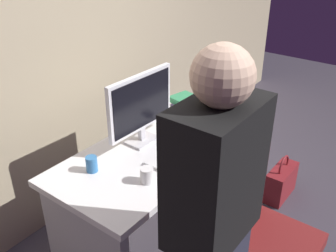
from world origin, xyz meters
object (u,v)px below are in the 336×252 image
(cup_by_monitor, at_px, (92,164))
(book_stack, at_px, (185,106))
(mouse, at_px, (202,133))
(keyboard, at_px, (174,152))
(cup_near_keyboard, at_px, (147,175))
(office_chair, at_px, (262,245))
(monitor, at_px, (141,105))
(desk, at_px, (162,173))
(person_at_desk, at_px, (211,234))
(handbag, at_px, (281,182))

(cup_by_monitor, height_order, book_stack, book_stack)
(mouse, bearing_deg, keyboard, 176.99)
(cup_near_keyboard, xyz_separation_m, book_stack, (0.79, 0.30, 0.03))
(office_chair, relative_size, mouse, 9.40)
(mouse, bearing_deg, office_chair, -120.45)
(monitor, xyz_separation_m, book_stack, (0.47, -0.00, -0.18))
(cup_by_monitor, distance_m, book_stack, 0.90)
(desk, xyz_separation_m, office_chair, (-0.12, -0.78, -0.08))
(person_at_desk, bearing_deg, mouse, 34.54)
(desk, xyz_separation_m, cup_near_keyboard, (-0.36, -0.18, 0.26))
(cup_near_keyboard, xyz_separation_m, cup_by_monitor, (-0.11, 0.31, 0.00))
(handbag, bearing_deg, book_stack, 126.41)
(desk, distance_m, office_chair, 0.79)
(person_at_desk, relative_size, keyboard, 3.81)
(mouse, xyz_separation_m, book_stack, (0.17, 0.26, 0.06))
(book_stack, bearing_deg, cup_near_keyboard, -159.02)
(cup_by_monitor, bearing_deg, cup_near_keyboard, -71.25)
(person_at_desk, bearing_deg, handbag, 8.34)
(cup_by_monitor, relative_size, handbag, 0.24)
(keyboard, bearing_deg, mouse, -4.09)
(desk, xyz_separation_m, cup_by_monitor, (-0.47, 0.14, 0.26))
(person_at_desk, bearing_deg, office_chair, -6.07)
(office_chair, relative_size, keyboard, 2.19)
(mouse, bearing_deg, cup_near_keyboard, -176.12)
(office_chair, bearing_deg, desk, 81.25)
(mouse, relative_size, book_stack, 0.44)
(desk, height_order, person_at_desk, person_at_desk)
(desk, height_order, handbag, desk)
(desk, relative_size, book_stack, 6.56)
(person_at_desk, bearing_deg, book_stack, 39.59)
(person_at_desk, bearing_deg, cup_near_keyboard, 66.40)
(monitor, xyz_separation_m, keyboard, (0.01, -0.25, -0.25))
(office_chair, distance_m, person_at_desk, 0.63)
(monitor, relative_size, mouse, 5.41)
(monitor, distance_m, cup_near_keyboard, 0.49)
(desk, relative_size, office_chair, 1.59)
(book_stack, bearing_deg, cup_by_monitor, 179.19)
(cup_near_keyboard, distance_m, book_stack, 0.85)
(monitor, relative_size, book_stack, 2.37)
(desk, xyz_separation_m, mouse, (0.26, -0.14, 0.24))
(person_at_desk, relative_size, handbag, 4.34)
(keyboard, distance_m, mouse, 0.29)
(cup_near_keyboard, bearing_deg, person_at_desk, -113.60)
(desk, xyz_separation_m, monitor, (-0.04, 0.13, 0.48))
(cup_near_keyboard, height_order, cup_by_monitor, cup_by_monitor)
(person_at_desk, relative_size, book_stack, 7.20)
(book_stack, bearing_deg, desk, -163.99)
(keyboard, height_order, mouse, mouse)
(office_chair, bearing_deg, book_stack, 58.70)
(desk, xyz_separation_m, handbag, (0.89, -0.51, -0.37))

